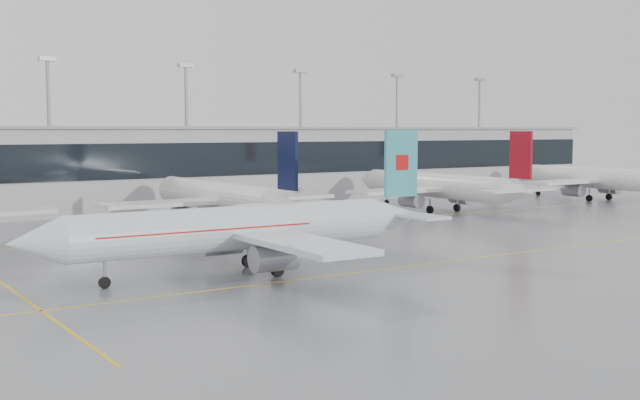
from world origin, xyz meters
TOP-DOWN VIEW (x-y plane):
  - ground at (0.00, 0.00)m, footprint 320.00×320.00m
  - taxi_line_main at (0.00, 0.00)m, footprint 120.00×0.25m
  - taxi_line_north at (0.00, 30.00)m, footprint 120.00×0.25m
  - terminal at (0.00, 62.00)m, footprint 180.00×15.00m
  - terminal_glass at (0.00, 54.45)m, footprint 180.00×0.20m
  - terminal_roof at (0.00, 62.00)m, footprint 182.00×16.00m
  - light_masts at (0.00, 68.00)m, footprint 156.40×1.00m
  - air_canada_jet at (-11.91, 4.69)m, footprint 37.44×30.19m
  - parked_jet_c at (-0.00, 33.69)m, footprint 29.64×36.96m
  - parked_jet_d at (35.00, 33.69)m, footprint 29.64×36.96m
  - parked_jet_e at (70.00, 33.69)m, footprint 29.64×36.96m

SIDE VIEW (x-z plane):
  - ground at x=0.00m, z-range 0.00..0.00m
  - taxi_line_main at x=0.00m, z-range 0.00..0.01m
  - taxi_line_north at x=0.00m, z-range 0.00..0.01m
  - parked_jet_c at x=0.00m, z-range -2.15..9.57m
  - parked_jet_d at x=35.00m, z-range -2.15..9.57m
  - parked_jet_e at x=70.00m, z-range -2.15..9.57m
  - air_canada_jet at x=-11.91m, z-range -2.16..9.73m
  - terminal at x=0.00m, z-range 0.00..12.00m
  - terminal_glass at x=0.00m, z-range 5.00..10.00m
  - terminal_roof at x=0.00m, z-range 12.00..12.40m
  - light_masts at x=0.00m, z-range 2.04..24.64m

